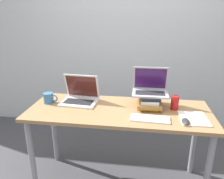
# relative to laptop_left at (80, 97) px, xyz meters

# --- Properties ---
(wall_back) EXTENTS (8.00, 0.05, 2.70)m
(wall_back) POSITION_rel_laptop_left_xyz_m (0.38, 1.06, 0.52)
(wall_back) COLOR silver
(wall_back) RESTS_ON ground_plane
(desk) EXTENTS (1.58, 0.62, 0.78)m
(desk) POSITION_rel_laptop_left_xyz_m (0.38, -0.12, -0.15)
(desk) COLOR #9E754C
(desk) RESTS_ON ground_plane
(laptop_left) EXTENTS (0.35, 0.28, 0.26)m
(laptop_left) POSITION_rel_laptop_left_xyz_m (0.00, 0.00, 0.00)
(laptop_left) COLOR silver
(laptop_left) RESTS_ON desk
(book_stack) EXTENTS (0.21, 0.29, 0.12)m
(book_stack) POSITION_rel_laptop_left_xyz_m (0.64, -0.02, 0.01)
(book_stack) COLOR gold
(book_stack) RESTS_ON desk
(laptop_on_books) EXTENTS (0.31, 0.23, 0.23)m
(laptop_on_books) POSITION_rel_laptop_left_xyz_m (0.64, 0.00, 0.11)
(laptop_on_books) COLOR #B2B2B7
(laptop_on_books) RESTS_ON book_stack
(wireless_keyboard) EXTENTS (0.31, 0.14, 0.01)m
(wireless_keyboard) POSITION_rel_laptop_left_xyz_m (0.65, -0.28, -0.04)
(wireless_keyboard) COLOR white
(wireless_keyboard) RESTS_ON desk
(mouse) EXTENTS (0.06, 0.11, 0.03)m
(mouse) POSITION_rel_laptop_left_xyz_m (0.91, -0.31, -0.04)
(mouse) COLOR #2D2D2D
(mouse) RESTS_ON desk
(notepad) EXTENTS (0.22, 0.26, 0.01)m
(notepad) POSITION_rel_laptop_left_xyz_m (0.99, -0.22, -0.05)
(notepad) COLOR white
(notepad) RESTS_ON desk
(mug) EXTENTS (0.14, 0.09, 0.10)m
(mug) POSITION_rel_laptop_left_xyz_m (-0.28, -0.07, -0.00)
(mug) COLOR teal
(mug) RESTS_ON desk
(soda_can) EXTENTS (0.07, 0.07, 0.12)m
(soda_can) POSITION_rel_laptop_left_xyz_m (0.86, -0.05, 0.01)
(soda_can) COLOR red
(soda_can) RESTS_ON desk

